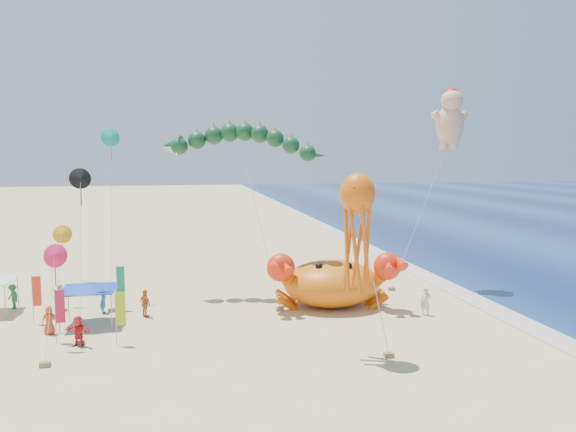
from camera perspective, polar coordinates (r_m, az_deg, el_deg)
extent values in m
plane|color=#D1B784|center=(37.40, 3.67, -10.21)|extent=(320.00, 320.00, 0.00)
plane|color=silver|center=(42.04, 19.86, -8.71)|extent=(320.00, 320.00, 0.00)
ellipsoid|color=#DA640B|center=(39.73, 4.44, -6.82)|extent=(7.48, 6.48, 3.24)
sphere|color=red|center=(37.30, -0.36, -5.40)|extent=(1.92, 1.92, 1.92)
sphere|color=black|center=(38.09, 3.44, -5.17)|extent=(0.50, 0.50, 0.50)
sphere|color=red|center=(39.31, 10.10, -4.90)|extent=(1.92, 1.92, 1.92)
sphere|color=black|center=(38.65, 6.37, -5.03)|extent=(0.50, 0.50, 0.50)
cone|color=#0F391F|center=(40.54, -12.18, 7.13)|extent=(1.59, 1.18, 1.30)
cylinder|color=#B2B2B2|center=(39.37, -2.76, -1.32)|extent=(2.02, 3.96, 10.53)
cube|color=olive|center=(38.71, -0.83, -9.44)|extent=(0.50, 0.35, 0.25)
ellipsoid|color=#EAAF8F|center=(46.00, 16.12, 8.88)|extent=(2.16, 1.78, 3.18)
sphere|color=#EAAF8F|center=(45.95, 16.30, 11.20)|extent=(1.66, 1.66, 1.66)
ellipsoid|color=red|center=(46.10, 16.27, 11.91)|extent=(1.07, 1.07, 0.75)
cylinder|color=#B2B2B2|center=(45.08, 13.31, 0.10)|extent=(4.66, 0.27, 11.48)
cube|color=olive|center=(45.05, 10.49, -7.28)|extent=(0.50, 0.35, 0.25)
ellipsoid|color=#E45C0C|center=(28.74, 7.09, 2.27)|extent=(1.81, 1.63, 2.08)
cylinder|color=#B2B2B2|center=(29.54, 8.67, -6.56)|extent=(1.78, 0.36, 7.89)
cube|color=olive|center=(30.82, 10.21, -13.73)|extent=(0.50, 0.35, 0.25)
cylinder|color=gray|center=(36.53, -22.24, -9.30)|extent=(0.06, 0.06, 2.20)
cylinder|color=gray|center=(36.07, -17.49, -9.31)|extent=(0.06, 0.06, 2.20)
cylinder|color=gray|center=(39.38, -21.42, -8.14)|extent=(0.06, 0.06, 2.20)
cylinder|color=gray|center=(38.96, -17.02, -8.13)|extent=(0.06, 0.06, 2.20)
cube|color=#133EA7|center=(37.43, -19.61, -7.02)|extent=(3.24, 3.24, 0.08)
cone|color=#133EA7|center=(37.38, -19.62, -6.66)|extent=(3.57, 3.57, 0.45)
cylinder|color=gray|center=(40.99, -26.79, -7.83)|extent=(0.06, 0.06, 2.20)
cylinder|color=gray|center=(43.82, -25.75, -6.89)|extent=(0.06, 0.06, 2.20)
cylinder|color=gray|center=(33.01, -17.09, -9.86)|extent=(0.05, 0.05, 3.20)
cube|color=#ACC717|center=(32.85, -16.63, -9.02)|extent=(0.50, 0.04, 1.90)
cylinder|color=gray|center=(34.63, -22.56, -9.30)|extent=(0.05, 0.05, 3.20)
cube|color=#C1183B|center=(34.45, -22.13, -8.51)|extent=(0.50, 0.04, 1.90)
cylinder|color=gray|center=(38.90, -24.52, -7.69)|extent=(0.05, 0.05, 3.20)
cube|color=#FE361C|center=(38.72, -24.15, -6.98)|extent=(0.50, 0.04, 1.90)
cylinder|color=gray|center=(40.20, -17.00, -6.95)|extent=(0.05, 0.05, 3.20)
cube|color=#1A9E65|center=(40.07, -16.62, -6.25)|extent=(0.50, 0.04, 1.90)
imported|color=beige|center=(41.70, -22.21, -7.65)|extent=(0.97, 0.80, 1.81)
imported|color=#256F3F|center=(43.36, -26.17, -7.36)|extent=(1.23, 1.26, 1.73)
imported|color=beige|center=(38.59, 13.81, -8.42)|extent=(0.81, 0.78, 1.88)
imported|color=red|center=(33.82, -20.53, -10.89)|extent=(1.66, 1.18, 1.73)
imported|color=#1E68B2|center=(39.94, -18.26, -8.11)|extent=(0.48, 0.69, 1.80)
imported|color=orange|center=(38.28, -14.30, -8.60)|extent=(0.98, 1.13, 1.82)
imported|color=#C94520|center=(36.57, -23.10, -9.70)|extent=(0.91, 0.67, 1.72)
cone|color=#DB184F|center=(32.92, -22.63, -3.74)|extent=(1.30, 0.51, 1.32)
cylinder|color=#B2B2B2|center=(31.97, -22.52, -8.72)|extent=(0.55, 3.04, 4.94)
cube|color=olive|center=(31.25, -22.40, -13.84)|extent=(0.50, 0.35, 0.25)
cone|color=orange|center=(42.17, -21.96, -1.71)|extent=(1.30, 0.51, 1.32)
cylinder|color=#B2B2B2|center=(41.09, -21.85, -5.47)|extent=(0.55, 3.04, 4.85)
cube|color=olive|center=(40.17, -21.74, -9.31)|extent=(0.50, 0.35, 0.25)
cone|color=#0E9E7A|center=(42.23, -17.57, 7.65)|extent=(1.30, 0.51, 1.32)
cylinder|color=#B2B2B2|center=(40.97, -17.17, -0.54)|extent=(0.55, 3.04, 11.59)
cube|color=olive|center=(40.57, -16.76, -8.97)|extent=(0.50, 0.35, 0.25)
cone|color=black|center=(36.63, -20.34, 3.63)|extent=(1.30, 0.51, 1.32)
cylinder|color=#B2B2B2|center=(35.60, -20.04, -3.82)|extent=(0.55, 3.04, 8.93)
cube|color=olive|center=(35.17, -19.71, -11.45)|extent=(0.50, 0.35, 0.25)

